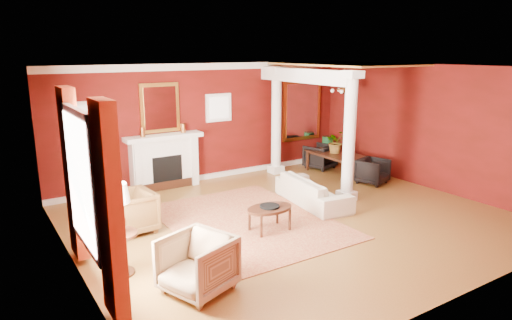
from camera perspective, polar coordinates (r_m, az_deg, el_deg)
ground at (r=9.00m, az=4.64°, el=-7.34°), size 8.00×8.00×0.00m
room_shell at (r=8.50m, az=4.90°, el=5.47°), size 8.04×7.04×2.92m
fireplace at (r=10.99m, az=-11.35°, el=-0.17°), size 1.85×0.42×1.29m
overmantel_mirror at (r=10.90m, az=-11.92°, el=6.40°), size 0.95×0.07×1.15m
flank_window_left at (r=10.48m, az=-19.87°, el=5.05°), size 0.70×0.07×0.70m
flank_window_right at (r=11.56m, az=-4.69°, el=6.54°), size 0.70×0.07×0.70m
left_window at (r=6.44m, az=-20.30°, el=-3.40°), size 0.21×2.55×2.60m
column_front at (r=9.92m, az=11.59°, el=2.96°), size 0.36×0.36×2.80m
column_back at (r=11.97m, az=2.56°, el=5.02°), size 0.36×0.36×2.80m
header_beam at (r=10.97m, az=5.99°, el=10.44°), size 0.30×3.20×0.32m
amber_ceiling at (r=11.60m, az=11.03°, el=11.67°), size 2.30×3.40×0.04m
dining_mirror at (r=13.02m, az=5.75°, el=6.21°), size 1.30×0.07×1.70m
chandelier at (r=11.71m, az=10.90°, el=8.64°), size 0.60×0.62×0.75m
crown_trim at (r=11.36m, az=-5.92°, el=11.56°), size 8.00×0.08×0.16m
base_trim at (r=11.78m, az=-5.59°, el=-1.98°), size 8.00×0.08×0.12m
rug at (r=8.84m, az=-0.96°, el=-7.66°), size 2.85×3.80×0.02m
sofa at (r=9.78m, az=7.15°, el=-3.29°), size 0.82×2.03×0.77m
armchair_leopard at (r=8.51m, az=-15.52°, el=-6.07°), size 0.82×0.87×0.84m
armchair_stripe at (r=6.34m, az=-7.37°, el=-12.49°), size 1.04×1.07×0.87m
coffee_table at (r=8.28m, az=1.71°, el=-6.22°), size 0.89×0.89×0.45m
coffee_book at (r=8.18m, az=1.65°, el=-5.29°), size 0.16×0.07×0.23m
side_table at (r=6.84m, az=-17.05°, el=-6.62°), size 0.55×0.55×1.39m
dining_table at (r=12.19m, az=10.08°, el=0.30°), size 0.60×1.63×0.90m
dining_chair_near at (r=11.55m, az=14.40°, el=-1.23°), size 0.81×0.78×0.68m
dining_chair_far at (r=12.76m, az=8.01°, el=0.59°), size 0.86×0.83×0.74m
green_urn at (r=13.28m, az=8.87°, el=0.86°), size 0.34×0.34×0.82m
potted_plant at (r=12.09m, az=10.01°, el=3.51°), size 0.61×0.67×0.47m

